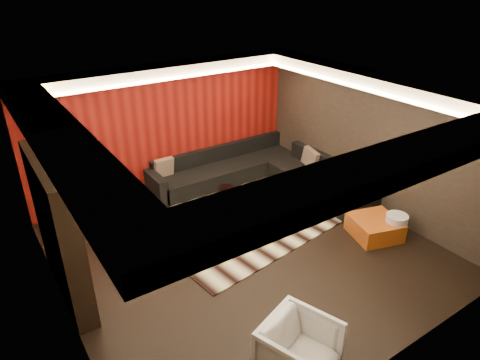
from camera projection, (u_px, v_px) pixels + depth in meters
floor at (245, 250)px, 7.62m from camera, size 6.00×6.00×0.02m
ceiling at (246, 94)px, 6.36m from camera, size 6.00×6.00×0.02m
wall_back at (166, 128)px, 9.23m from camera, size 6.00×0.02×2.80m
wall_left at (52, 237)px, 5.49m from camera, size 0.02×6.00×2.80m
wall_right at (370, 142)px, 8.49m from camera, size 0.02×6.00×2.80m
red_feature_wall at (167, 128)px, 9.20m from camera, size 5.98×0.05×2.78m
soffit_back at (168, 70)px, 8.42m from camera, size 6.00×0.60×0.22m
soffit_front at (394, 164)px, 4.40m from camera, size 6.00×0.60×0.22m
soffit_left at (58, 138)px, 5.07m from camera, size 0.60×4.80×0.22m
soffit_right at (368, 79)px, 7.76m from camera, size 0.60×4.80×0.22m
cove_back at (176, 78)px, 8.21m from camera, size 4.80×0.08×0.04m
cove_front at (367, 161)px, 4.70m from camera, size 4.80×0.08×0.04m
cove_left at (88, 139)px, 5.28m from camera, size 0.08×4.80×0.04m
cove_right at (354, 86)px, 7.63m from camera, size 0.08×4.80×0.04m
tv_surround at (58, 231)px, 6.15m from camera, size 0.30×2.00×2.20m
tv_screen at (65, 207)px, 6.07m from camera, size 0.04×1.30×0.80m
tv_shelf at (75, 250)px, 6.41m from camera, size 0.04×1.60×0.04m
rug at (245, 213)px, 8.70m from camera, size 4.36×3.50×0.02m
coffee_table at (248, 203)px, 8.88m from camera, size 1.22×1.22×0.19m
drum_stool at (226, 194)px, 9.03m from camera, size 0.32×0.32×0.36m
striped_pouf at (180, 249)px, 7.33m from camera, size 0.67×0.67×0.31m
white_side_table at (395, 227)px, 7.83m from camera, size 0.40×0.40×0.49m
orange_ottoman at (374, 227)px, 7.93m from camera, size 1.00×1.00×0.36m
armchair at (299, 351)px, 5.13m from camera, size 1.05×1.07×0.77m
sectional_sofa at (261, 175)px, 9.75m from camera, size 3.65×3.50×0.75m
throw_pillows at (273, 167)px, 9.28m from camera, size 3.25×2.84×0.50m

